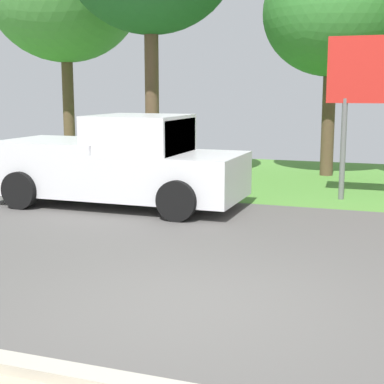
{
  "coord_description": "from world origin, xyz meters",
  "views": [
    {
      "loc": [
        2.09,
        -5.96,
        2.39
      ],
      "look_at": [
        -0.39,
        1.0,
        1.1
      ],
      "focal_mm": 55.12,
      "sensor_mm": 36.0,
      "label": 1
    }
  ],
  "objects": [
    {
      "name": "tree_center_back",
      "position": [
        0.13,
        10.84,
        4.41
      ],
      "size": [
        3.75,
        3.75,
        6.14
      ],
      "color": "brown",
      "rests_on": "ground_plane"
    },
    {
      "name": "ground_plane",
      "position": [
        0.0,
        2.95,
        -0.05
      ],
      "size": [
        40.0,
        22.0,
        0.2
      ],
      "color": "#565451"
    },
    {
      "name": "pickup_truck",
      "position": [
        -3.39,
        4.94,
        0.87
      ],
      "size": [
        5.2,
        2.28,
        1.88
      ],
      "rotation": [
        0.0,
        0.0,
        0.1
      ],
      "color": "silver",
      "rests_on": "ground_plane"
    }
  ]
}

